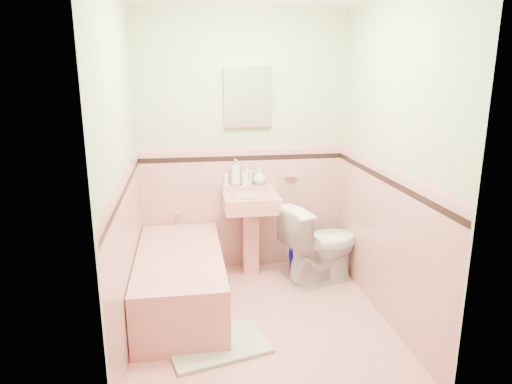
{
  "coord_description": "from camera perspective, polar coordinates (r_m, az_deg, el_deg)",
  "views": [
    {
      "loc": [
        -0.55,
        -3.29,
        1.95
      ],
      "look_at": [
        0.0,
        0.25,
        1.0
      ],
      "focal_mm": 32.53,
      "sensor_mm": 36.0,
      "label": 1
    }
  ],
  "objects": [
    {
      "name": "floor",
      "position": [
        3.86,
        0.59,
        -15.46
      ],
      "size": [
        2.2,
        2.2,
        0.0
      ],
      "primitive_type": "plane",
      "color": "tan",
      "rests_on": "ground"
    },
    {
      "name": "wall_back",
      "position": [
        4.48,
        -1.69,
        5.84
      ],
      "size": [
        2.5,
        0.0,
        2.5
      ],
      "primitive_type": "plane",
      "rotation": [
        1.57,
        0.0,
        0.0
      ],
      "color": "beige",
      "rests_on": "ground"
    },
    {
      "name": "wall_front",
      "position": [
        2.36,
        5.06,
        -2.39
      ],
      "size": [
        2.5,
        0.0,
        2.5
      ],
      "primitive_type": "plane",
      "rotation": [
        -1.57,
        0.0,
        0.0
      ],
      "color": "beige",
      "rests_on": "ground"
    },
    {
      "name": "wall_left",
      "position": [
        3.39,
        -16.26,
        2.35
      ],
      "size": [
        0.0,
        2.5,
        2.5
      ],
      "primitive_type": "plane",
      "rotation": [
        1.57,
        0.0,
        1.57
      ],
      "color": "beige",
      "rests_on": "ground"
    },
    {
      "name": "wall_right",
      "position": [
        3.71,
        16.11,
        3.37
      ],
      "size": [
        0.0,
        2.5,
        2.5
      ],
      "primitive_type": "plane",
      "rotation": [
        1.57,
        0.0,
        -1.57
      ],
      "color": "beige",
      "rests_on": "ground"
    },
    {
      "name": "wainscot_back",
      "position": [
        4.61,
        -1.61,
        -2.18
      ],
      "size": [
        2.0,
        0.0,
        2.0
      ],
      "primitive_type": "plane",
      "rotation": [
        1.57,
        0.0,
        0.0
      ],
      "color": "#D3958D",
      "rests_on": "ground"
    },
    {
      "name": "wainscot_front",
      "position": [
        2.64,
        4.67,
        -15.91
      ],
      "size": [
        2.0,
        0.0,
        2.0
      ],
      "primitive_type": "plane",
      "rotation": [
        -1.57,
        0.0,
        0.0
      ],
      "color": "#D3958D",
      "rests_on": "ground"
    },
    {
      "name": "wainscot_left",
      "position": [
        3.58,
        -15.32,
        -7.84
      ],
      "size": [
        0.0,
        2.2,
        2.2
      ],
      "primitive_type": "plane",
      "rotation": [
        1.57,
        0.0,
        1.57
      ],
      "color": "#D3958D",
      "rests_on": "ground"
    },
    {
      "name": "wainscot_right",
      "position": [
        3.88,
        15.27,
        -6.09
      ],
      "size": [
        0.0,
        2.2,
        2.2
      ],
      "primitive_type": "plane",
      "rotation": [
        1.57,
        0.0,
        -1.57
      ],
      "color": "#D3958D",
      "rests_on": "ground"
    },
    {
      "name": "accent_back",
      "position": [
        4.48,
        -1.65,
        4.16
      ],
      "size": [
        2.0,
        0.0,
        2.0
      ],
      "primitive_type": "plane",
      "rotation": [
        1.57,
        0.0,
        0.0
      ],
      "color": "black",
      "rests_on": "ground"
    },
    {
      "name": "accent_front",
      "position": [
        2.42,
        4.89,
        -5.2
      ],
      "size": [
        2.0,
        0.0,
        2.0
      ],
      "primitive_type": "plane",
      "rotation": [
        -1.57,
        0.0,
        0.0
      ],
      "color": "black",
      "rests_on": "ground"
    },
    {
      "name": "accent_left",
      "position": [
        3.42,
        -15.81,
        0.24
      ],
      "size": [
        0.0,
        2.2,
        2.2
      ],
      "primitive_type": "plane",
      "rotation": [
        1.57,
        0.0,
        1.57
      ],
      "color": "black",
      "rests_on": "ground"
    },
    {
      "name": "accent_right",
      "position": [
        3.72,
        15.72,
        1.41
      ],
      "size": [
        0.0,
        2.2,
        2.2
      ],
      "primitive_type": "plane",
      "rotation": [
        1.57,
        0.0,
        -1.57
      ],
      "color": "black",
      "rests_on": "ground"
    },
    {
      "name": "cap_back",
      "position": [
        4.47,
        -1.66,
        5.42
      ],
      "size": [
        2.0,
        0.0,
        2.0
      ],
      "primitive_type": "plane",
      "rotation": [
        1.57,
        0.0,
        0.0
      ],
      "color": "#D09391",
      "rests_on": "ground"
    },
    {
      "name": "cap_front",
      "position": [
        2.39,
        4.94,
        -2.95
      ],
      "size": [
        2.0,
        0.0,
        2.0
      ],
      "primitive_type": "plane",
      "rotation": [
        -1.57,
        0.0,
        0.0
      ],
      "color": "#D09391",
      "rests_on": "ground"
    },
    {
      "name": "cap_left",
      "position": [
        3.4,
        -15.92,
        1.87
      ],
      "size": [
        0.0,
        2.2,
        2.2
      ],
      "primitive_type": "plane",
      "rotation": [
        1.57,
        0.0,
        1.57
      ],
      "color": "#D09391",
      "rests_on": "ground"
    },
    {
      "name": "cap_right",
      "position": [
        3.7,
        15.83,
        2.92
      ],
      "size": [
        0.0,
        2.2,
        2.2
      ],
      "primitive_type": "plane",
      "rotation": [
        1.57,
        0.0,
        -1.57
      ],
      "color": "#D09391",
      "rests_on": "ground"
    },
    {
      "name": "bathtub",
      "position": [
        4.01,
        -9.28,
        -10.84
      ],
      "size": [
        0.7,
        1.5,
        0.45
      ],
      "primitive_type": "cube",
      "color": "tan",
      "rests_on": "floor"
    },
    {
      "name": "tub_faucet",
      "position": [
        4.54,
        -9.47,
        -2.29
      ],
      "size": [
        0.04,
        0.12,
        0.04
      ],
      "primitive_type": "cylinder",
      "rotation": [
        1.57,
        0.0,
        0.0
      ],
      "color": "silver",
      "rests_on": "wall_back"
    },
    {
      "name": "sink",
      "position": [
        4.47,
        -0.58,
        -5.39
      ],
      "size": [
        0.52,
        0.48,
        0.81
      ],
      "primitive_type": null,
      "color": "tan",
      "rests_on": "floor"
    },
    {
      "name": "sink_faucet",
      "position": [
        4.45,
        -0.86,
        1.84
      ],
      "size": [
        0.02,
        0.02,
        0.1
      ],
      "primitive_type": "cylinder",
      "color": "silver",
      "rests_on": "sink"
    },
    {
      "name": "medicine_cabinet",
      "position": [
        4.41,
        -1.02,
        11.58
      ],
      "size": [
        0.45,
        0.04,
        0.56
      ],
      "primitive_type": "cube",
      "color": "white",
      "rests_on": "wall_back"
    },
    {
      "name": "soap_dish",
      "position": [
        4.58,
        4.25,
        2.18
      ],
      "size": [
        0.12,
        0.07,
        0.04
      ],
      "primitive_type": "cube",
      "color": "tan",
      "rests_on": "wall_back"
    },
    {
      "name": "soap_bottle_left",
      "position": [
        4.46,
        -2.51,
        2.42
      ],
      "size": [
        0.11,
        0.11,
        0.25
      ],
      "primitive_type": "imported",
      "rotation": [
        0.0,
        0.0,
        0.18
      ],
      "color": "#B2B2B2",
      "rests_on": "sink"
    },
    {
      "name": "soap_bottle_mid",
      "position": [
        4.48,
        -1.11,
        2.12
      ],
      "size": [
        0.11,
        0.11,
        0.2
      ],
      "primitive_type": "imported",
      "rotation": [
        0.0,
        0.0,
        -0.29
      ],
      "color": "#B2B2B2",
      "rests_on": "sink"
    },
    {
      "name": "soap_bottle_right",
      "position": [
        4.5,
        0.44,
        1.89
      ],
      "size": [
        0.15,
        0.15,
        0.15
      ],
      "primitive_type": "imported",
      "rotation": [
        0.0,
        0.0,
        -0.39
      ],
      "color": "#B2B2B2",
      "rests_on": "sink"
    },
    {
      "name": "tube",
      "position": [
        4.47,
        -3.71,
        1.55
      ],
      "size": [
        0.05,
        0.05,
        0.12
      ],
      "primitive_type": "cylinder",
      "rotation": [
        0.0,
        0.0,
        -0.35
      ],
      "color": "white",
      "rests_on": "sink"
    },
    {
      "name": "toilet",
      "position": [
        4.39,
        8.01,
        -6.28
      ],
      "size": [
        0.84,
        0.64,
        0.76
      ],
      "primitive_type": "imported",
      "rotation": [
        0.0,
        0.0,
        1.89
      ],
      "color": "white",
      "rests_on": "floor"
    },
    {
      "name": "bucket",
      "position": [
        4.7,
        5.38,
        -8.19
      ],
      "size": [
        0.31,
        0.31,
        0.24
      ],
      "primitive_type": null,
      "rotation": [
        0.0,
        0.0,
        -0.37
      ],
      "color": "#020993",
      "rests_on": "floor"
    },
    {
      "name": "bath_mat",
      "position": [
        3.55,
        -4.72,
        -18.25
      ],
      "size": [
        0.8,
        0.63,
        0.03
      ],
      "primitive_type": "cube",
      "rotation": [
        0.0,
        0.0,
        0.25
      ],
      "color": "#91A186",
      "rests_on": "floor"
    },
    {
      "name": "shoe",
      "position": [
        3.58,
        -5.96,
        -17.2
      ],
      "size": [
        0.15,
        0.09,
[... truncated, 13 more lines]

